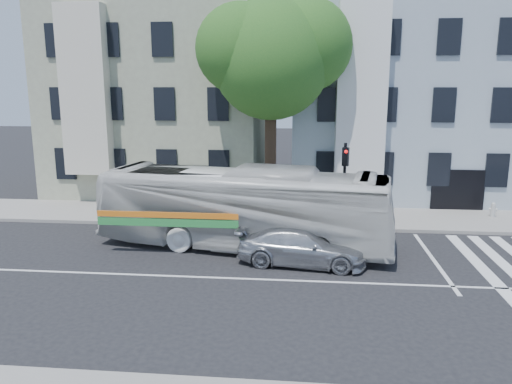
# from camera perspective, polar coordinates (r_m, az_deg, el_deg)

# --- Properties ---
(ground) EXTENTS (120.00, 120.00, 0.00)m
(ground) POSITION_cam_1_polar(r_m,az_deg,el_deg) (16.91, -0.42, -9.93)
(ground) COLOR black
(ground) RESTS_ON ground
(sidewalk_far) EXTENTS (80.00, 4.00, 0.15)m
(sidewalk_far) POSITION_cam_1_polar(r_m,az_deg,el_deg) (24.46, 1.54, -2.75)
(sidewalk_far) COLOR gray
(sidewalk_far) RESTS_ON ground
(building_left) EXTENTS (12.00, 10.00, 11.00)m
(building_left) POSITION_cam_1_polar(r_m,az_deg,el_deg) (31.80, -10.36, 10.39)
(building_left) COLOR gray
(building_left) RESTS_ON ground
(building_right) EXTENTS (12.00, 10.00, 11.00)m
(building_right) POSITION_cam_1_polar(r_m,az_deg,el_deg) (31.06, 15.77, 10.10)
(building_right) COLOR #95A6B1
(building_right) RESTS_ON ground
(street_tree) EXTENTS (7.30, 5.90, 11.10)m
(street_tree) POSITION_cam_1_polar(r_m,az_deg,el_deg) (24.42, 1.92, 15.59)
(street_tree) COLOR #2D2116
(street_tree) RESTS_ON ground
(bus) EXTENTS (4.66, 11.92, 3.24)m
(bus) POSITION_cam_1_polar(r_m,az_deg,el_deg) (19.61, -1.41, -1.84)
(bus) COLOR silver
(bus) RESTS_ON ground
(sedan) EXTENTS (2.42, 4.83, 1.35)m
(sedan) POSITION_cam_1_polar(r_m,az_deg,el_deg) (18.14, 5.25, -6.16)
(sedan) COLOR silver
(sedan) RESTS_ON ground
(hedge) EXTENTS (8.54, 1.65, 0.70)m
(hedge) POSITION_cam_1_polar(r_m,az_deg,el_deg) (23.41, -3.33, -2.38)
(hedge) COLOR #235D1E
(hedge) RESTS_ON sidewalk_far
(traffic_signal) EXTENTS (0.39, 0.52, 3.92)m
(traffic_signal) POSITION_cam_1_polar(r_m,az_deg,el_deg) (21.93, 10.09, 1.90)
(traffic_signal) COLOR black
(traffic_signal) RESTS_ON ground
(fire_hydrant) EXTENTS (0.41, 0.24, 0.71)m
(fire_hydrant) POSITION_cam_1_polar(r_m,az_deg,el_deg) (26.49, 25.47, -1.81)
(fire_hydrant) COLOR #B0B1AC
(fire_hydrant) RESTS_ON sidewalk_far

